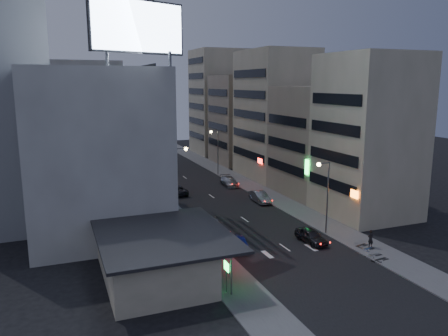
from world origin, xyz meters
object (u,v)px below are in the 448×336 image
parked_car_right_far (229,181)px  road_car_blue (235,242)px  scooter_blue (371,242)px  parked_car_right_mid (260,197)px  scooter_silver_a (378,247)px  scooter_silver_b (371,241)px  person (370,239)px  parked_car_left (177,190)px  scooter_black_a (385,251)px  road_car_silver (210,222)px  parked_car_right_near (311,236)px  scooter_black_b (364,238)px

parked_car_right_far → road_car_blue: bearing=-106.9°
scooter_blue → parked_car_right_mid: bearing=-2.8°
parked_car_right_far → scooter_silver_a: bearing=-81.2°
scooter_blue → scooter_silver_b: bearing=-33.7°
person → scooter_silver_a: (-0.33, -1.56, -0.30)m
parked_car_left → scooter_black_a: (11.92, -30.91, 0.04)m
scooter_silver_a → scooter_blue: (0.39, 1.48, -0.07)m
parked_car_right_far → road_car_silver: parked_car_right_far is taller
parked_car_right_near → person: person is taller
road_car_blue → scooter_blue: size_ratio=2.41×
parked_car_right_far → scooter_black_b: size_ratio=2.44×
parked_car_right_far → scooter_silver_b: bearing=-80.1°
parked_car_right_near → parked_car_right_mid: (1.97, 16.24, 0.03)m
scooter_black_b → road_car_blue: bearing=60.5°
scooter_black_b → road_car_silver: bearing=37.1°
parked_car_right_far → road_car_silver: size_ratio=1.04×
parked_car_left → road_car_blue: bearing=87.2°
scooter_blue → scooter_black_b: size_ratio=0.88×
parked_car_right_mid → scooter_black_a: 22.53m
road_car_blue → scooter_black_a: road_car_blue is taller
scooter_silver_a → scooter_silver_b: size_ratio=1.06×
scooter_black_b → scooter_silver_b: (0.05, -0.89, -0.04)m
parked_car_right_far → scooter_silver_b: (3.15, -30.38, -0.02)m
road_car_blue → scooter_blue: road_car_blue is taller
parked_car_right_far → road_car_silver: bearing=-114.2°
road_car_silver → scooter_black_b: (13.05, -10.93, 0.05)m
scooter_silver_b → scooter_black_b: bearing=-4.4°
scooter_blue → scooter_black_b: scooter_black_b is taller
road_car_silver → scooter_black_a: road_car_silver is taller
scooter_black_a → scooter_silver_a: scooter_silver_a is taller
road_car_blue → scooter_black_a: 14.45m
parked_car_right_mid → scooter_black_b: 18.94m
scooter_blue → parked_car_right_near: bearing=42.1°
person → scooter_silver_b: (0.16, 0.16, -0.33)m
person → scooter_blue: 0.38m
person → road_car_silver: bearing=-51.1°
road_car_blue → scooter_black_b: bearing=169.3°
road_car_blue → road_car_silver: road_car_blue is taller
scooter_black_a → scooter_silver_a: (0.16, 1.08, 0.00)m
person → parked_car_left: bearing=-74.6°
road_car_blue → scooter_black_b: 13.49m
parked_car_right_near → parked_car_right_far: parked_car_right_near is taller
scooter_blue → scooter_black_b: (0.05, 1.13, 0.08)m
parked_car_left → road_car_silver: size_ratio=1.04×
scooter_black_b → parked_car_left: bearing=11.8°
road_car_silver → scooter_blue: 17.73m
parked_car_left → road_car_silver: (-0.53, -16.28, 0.00)m
parked_car_right_far → scooter_silver_a: 32.21m
parked_car_right_near → parked_car_left: size_ratio=0.86×
road_car_blue → scooter_silver_b: size_ratio=2.28×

